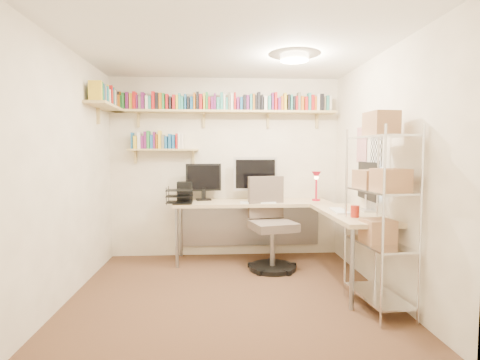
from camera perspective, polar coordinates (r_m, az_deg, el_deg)
name	(u,v)px	position (r m, az deg, el deg)	size (l,w,h in m)	color
ground	(230,293)	(4.07, -1.61, -16.80)	(3.20, 3.20, 0.00)	#4F3A22
room_shell	(230,143)	(3.80, -1.58, 5.58)	(3.24, 3.04, 2.52)	beige
wall_shelves	(194,110)	(5.13, -7.04, 10.50)	(3.12, 1.09, 0.80)	tan
corner_desk	(266,204)	(4.80, 3.97, -3.74)	(2.48, 2.05, 1.40)	beige
office_chair	(271,230)	(4.76, 4.69, -7.63)	(0.62, 0.63, 1.15)	black
wire_rack	(380,189)	(3.64, 20.55, -1.27)	(0.42, 0.76, 1.82)	silver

